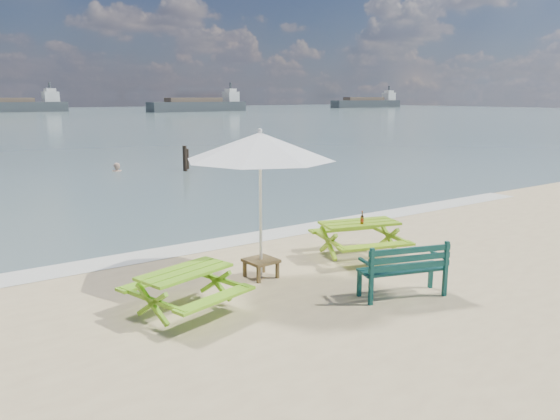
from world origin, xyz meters
TOP-DOWN VIEW (x-y plane):
  - foam_strip at (0.00, 4.60)m, footprint 22.00×0.90m
  - picnic_table_left at (-2.59, 1.23)m, footprint 1.86×1.98m
  - picnic_table_right at (1.75, 1.92)m, footprint 2.06×2.18m
  - park_bench at (0.77, -0.20)m, footprint 1.59×0.93m
  - side_table at (-0.68, 2.00)m, footprint 0.59×0.59m
  - patio_umbrella at (-0.68, 2.00)m, footprint 2.93×2.93m
  - beer_bottle at (1.65, 1.75)m, footprint 0.07×0.07m
  - swimmer at (1.99, 18.29)m, footprint 0.67×0.50m
  - mooring_pilings at (4.75, 16.77)m, footprint 0.58×0.78m
  - cargo_ships at (42.09, 120.92)m, footprint 132.95×45.23m

SIDE VIEW (x-z plane):
  - swimmer at x=1.99m, z-range -1.28..0.40m
  - foam_strip at x=0.00m, z-range 0.00..0.01m
  - side_table at x=-0.68m, z-range 0.01..0.37m
  - park_bench at x=0.77m, z-range -0.18..0.75m
  - picnic_table_left at x=-2.59m, z-range -0.01..0.69m
  - picnic_table_right at x=1.75m, z-range -0.01..0.76m
  - mooring_pilings at x=4.75m, z-range -0.24..1.12m
  - beer_bottle at x=1.65m, z-range 0.73..1.00m
  - cargo_ships at x=42.09m, z-range -1.02..3.38m
  - patio_umbrella at x=-0.68m, z-range 1.12..3.85m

